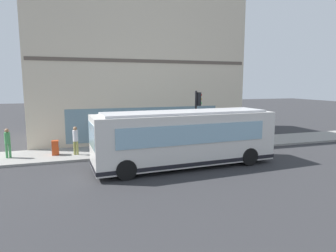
# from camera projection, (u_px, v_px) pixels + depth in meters

# --- Properties ---
(ground) EXTENTS (120.00, 120.00, 0.00)m
(ground) POSITION_uv_depth(u_px,v_px,m) (173.00, 167.00, 16.11)
(ground) COLOR #2D2D30
(sidewalk_curb) EXTENTS (3.57, 40.00, 0.15)m
(sidewalk_curb) POSITION_uv_depth(u_px,v_px,m) (152.00, 149.00, 20.23)
(sidewalk_curb) COLOR gray
(sidewalk_curb) RESTS_ON ground
(building_corner) EXTENTS (8.96, 16.27, 11.19)m
(building_corner) POSITION_uv_depth(u_px,v_px,m) (133.00, 71.00, 25.30)
(building_corner) COLOR beige
(building_corner) RESTS_ON ground
(city_bus_nearside) EXTENTS (3.08, 10.16, 3.07)m
(city_bus_nearside) POSITION_uv_depth(u_px,v_px,m) (185.00, 139.00, 15.99)
(city_bus_nearside) COLOR silver
(city_bus_nearside) RESTS_ON ground
(traffic_light_near_corner) EXTENTS (0.32, 0.49, 3.91)m
(traffic_light_near_corner) POSITION_uv_depth(u_px,v_px,m) (198.00, 108.00, 19.67)
(traffic_light_near_corner) COLOR black
(traffic_light_near_corner) RESTS_ON sidewalk_curb
(fire_hydrant) EXTENTS (0.35, 0.35, 0.74)m
(fire_hydrant) POSITION_uv_depth(u_px,v_px,m) (207.00, 140.00, 21.14)
(fire_hydrant) COLOR gold
(fire_hydrant) RESTS_ON sidewalk_curb
(pedestrian_walking_along_curb) EXTENTS (0.32, 0.32, 1.77)m
(pedestrian_walking_along_curb) POSITION_uv_depth(u_px,v_px,m) (76.00, 139.00, 18.05)
(pedestrian_walking_along_curb) COLOR #99994C
(pedestrian_walking_along_curb) RESTS_ON sidewalk_curb
(pedestrian_near_hydrant) EXTENTS (0.32, 0.32, 1.65)m
(pedestrian_near_hydrant) POSITION_uv_depth(u_px,v_px,m) (211.00, 130.00, 21.99)
(pedestrian_near_hydrant) COLOR black
(pedestrian_near_hydrant) RESTS_ON sidewalk_curb
(pedestrian_by_light_pole) EXTENTS (0.32, 0.32, 1.76)m
(pedestrian_by_light_pole) POSITION_uv_depth(u_px,v_px,m) (7.00, 141.00, 17.28)
(pedestrian_by_light_pole) COLOR #3F8C4C
(pedestrian_by_light_pole) RESTS_ON sidewalk_curb
(pedestrian_near_building_entrance) EXTENTS (0.32, 0.32, 1.74)m
(pedestrian_near_building_entrance) POSITION_uv_depth(u_px,v_px,m) (164.00, 135.00, 19.50)
(pedestrian_near_building_entrance) COLOR black
(pedestrian_near_building_entrance) RESTS_ON sidewalk_curb
(newspaper_vending_box) EXTENTS (0.44, 0.42, 0.90)m
(newspaper_vending_box) POSITION_uv_depth(u_px,v_px,m) (55.00, 148.00, 18.10)
(newspaper_vending_box) COLOR #BF3F19
(newspaper_vending_box) RESTS_ON sidewalk_curb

